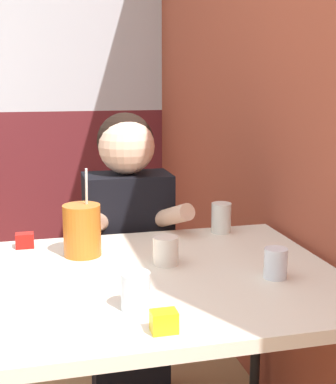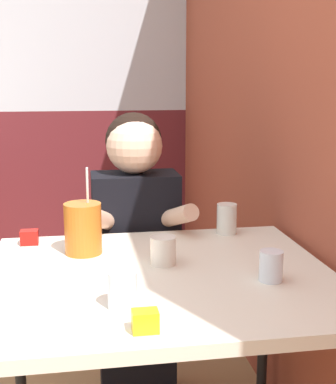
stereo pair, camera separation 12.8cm
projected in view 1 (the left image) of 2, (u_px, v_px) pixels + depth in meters
brick_wall_right at (230, 72)px, 2.55m from camera, size 0.08×4.62×2.70m
main_table at (166, 294)px, 1.58m from camera, size 1.02×0.88×0.76m
person_seated at (128, 251)px, 2.14m from camera, size 0.42×0.41×1.19m
cocktail_pitcher at (82, 230)px, 1.72m from camera, size 0.12×0.12×0.29m
glass_near_pitcher at (276, 263)px, 1.53m from camera, size 0.07×0.07×0.09m
glass_center at (221, 218)px, 1.98m from camera, size 0.07×0.07×0.11m
glass_far_side at (166, 251)px, 1.64m from camera, size 0.08×0.08×0.09m
glass_by_brick at (135, 291)px, 1.32m from camera, size 0.07×0.07×0.10m
condiment_ketchup at (25, 240)px, 1.80m from camera, size 0.06×0.04×0.05m
condiment_mustard at (164, 322)px, 1.20m from camera, size 0.06×0.04×0.05m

